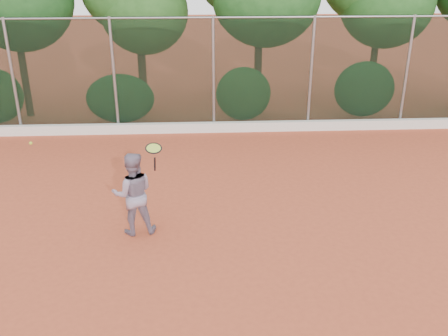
{
  "coord_description": "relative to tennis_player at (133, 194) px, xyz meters",
  "views": [
    {
      "loc": [
        -0.48,
        -8.06,
        5.15
      ],
      "look_at": [
        0.0,
        1.0,
        1.25
      ],
      "focal_mm": 40.0,
      "sensor_mm": 36.0,
      "label": 1
    }
  ],
  "objects": [
    {
      "name": "tennis_ball_in_flight",
      "position": [
        -1.86,
        0.15,
        1.03
      ],
      "size": [
        0.06,
        0.06,
        0.06
      ],
      "color": "#B4CE2E",
      "rests_on": "ground"
    },
    {
      "name": "ground",
      "position": [
        1.79,
        -0.76,
        -0.85
      ],
      "size": [
        80.0,
        80.0,
        0.0
      ],
      "primitive_type": "plane",
      "color": "#B6492A",
      "rests_on": "ground"
    },
    {
      "name": "tennis_racket",
      "position": [
        0.45,
        -0.02,
        0.91
      ],
      "size": [
        0.37,
        0.37,
        0.58
      ],
      "color": "black",
      "rests_on": "ground"
    },
    {
      "name": "tennis_player",
      "position": [
        0.0,
        0.0,
        0.0
      ],
      "size": [
        0.91,
        0.76,
        1.7
      ],
      "primitive_type": "imported",
      "rotation": [
        0.0,
        0.0,
        3.29
      ],
      "color": "gray",
      "rests_on": "ground"
    },
    {
      "name": "concrete_curb",
      "position": [
        1.79,
        6.06,
        -0.7
      ],
      "size": [
        24.0,
        0.2,
        0.3
      ],
      "primitive_type": "cube",
      "color": "silver",
      "rests_on": "ground"
    },
    {
      "name": "chainlink_fence",
      "position": [
        1.79,
        6.24,
        1.01
      ],
      "size": [
        24.09,
        0.09,
        3.5
      ],
      "color": "black",
      "rests_on": "ground"
    }
  ]
}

